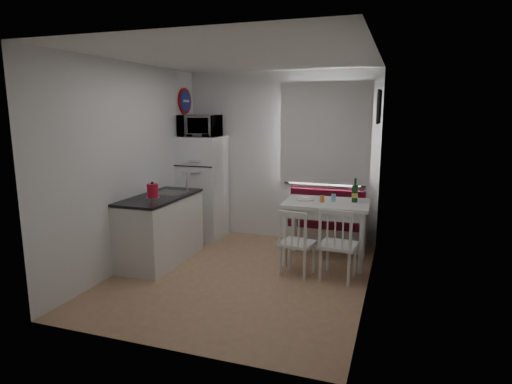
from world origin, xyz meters
TOP-DOWN VIEW (x-y plane):
  - floor at (0.00, 0.00)m, footprint 3.00×3.50m
  - ceiling at (0.00, 0.00)m, footprint 3.00×3.50m
  - wall_back at (0.00, 1.75)m, footprint 3.00×0.02m
  - wall_front at (0.00, -1.75)m, footprint 3.00×0.02m
  - wall_left at (-1.50, 0.00)m, footprint 0.02×3.50m
  - wall_right at (1.50, 0.00)m, footprint 0.02×3.50m
  - window at (0.70, 1.72)m, footprint 1.22×0.06m
  - curtain at (0.70, 1.65)m, footprint 1.35×0.02m
  - kitchen_counter at (-1.20, 0.16)m, footprint 0.62×1.32m
  - wall_sign at (-1.47, 1.45)m, footprint 0.03×0.40m
  - picture_frame at (1.48, 1.10)m, footprint 0.04×0.52m
  - bench at (0.77, 1.51)m, footprint 1.17×0.45m
  - dining_table at (0.89, 0.85)m, footprint 1.13×0.81m
  - chair_left at (0.64, 0.19)m, footprint 0.45×0.43m
  - chair_right at (1.14, 0.19)m, footprint 0.46×0.44m
  - fridge at (-1.18, 1.40)m, footprint 0.64×0.64m
  - microwave at (-1.18, 1.35)m, footprint 0.59×0.40m
  - kettle at (-1.15, -0.08)m, footprint 0.17×0.17m
  - wine_bottle at (1.24, 0.95)m, footprint 0.08×0.08m
  - drinking_glass_orange at (0.84, 0.80)m, footprint 0.06×0.06m
  - drinking_glass_blue at (0.97, 0.90)m, footprint 0.06×0.06m
  - plate at (0.59, 0.87)m, footprint 0.24×0.24m

SIDE VIEW (x-z plane):
  - floor at x=0.00m, z-range -0.01..0.01m
  - bench at x=0.77m, z-range -0.14..0.70m
  - kitchen_counter at x=-1.20m, z-range -0.12..1.04m
  - chair_left at x=0.64m, z-range 0.29..0.74m
  - chair_right at x=1.14m, z-range 0.31..0.79m
  - dining_table at x=0.89m, z-range 0.32..1.14m
  - fridge at x=-1.18m, z-range 0.00..1.61m
  - plate at x=0.59m, z-range 0.82..0.84m
  - drinking_glass_orange at x=0.84m, z-range 0.82..0.92m
  - drinking_glass_blue at x=0.97m, z-range 0.82..0.92m
  - wine_bottle at x=1.24m, z-range 0.82..1.14m
  - kettle at x=-1.15m, z-range 0.90..1.12m
  - wall_back at x=0.00m, z-range 0.00..2.60m
  - wall_front at x=0.00m, z-range 0.00..2.60m
  - wall_left at x=-1.50m, z-range 0.00..2.60m
  - wall_right at x=1.50m, z-range 0.00..2.60m
  - window at x=0.70m, z-range 0.89..2.36m
  - curtain at x=0.70m, z-range 0.93..2.42m
  - microwave at x=-1.18m, z-range 1.61..1.94m
  - picture_frame at x=1.48m, z-range 1.84..2.26m
  - wall_sign at x=-1.47m, z-range 1.95..2.35m
  - ceiling at x=0.00m, z-range 2.59..2.61m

